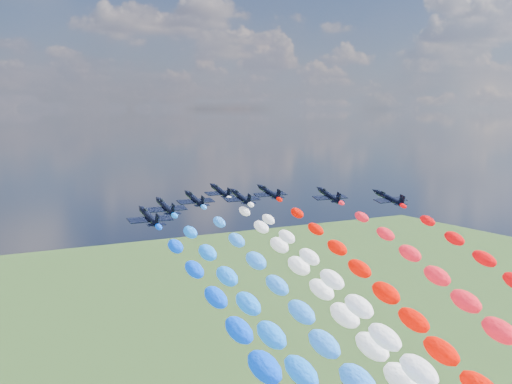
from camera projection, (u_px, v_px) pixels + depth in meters
jet_0 at (149, 217)px, 132.11m from camera, size 8.89×12.19×5.42m
jet_1 at (166, 207)px, 145.83m from camera, size 8.90×12.20×5.42m
jet_2 at (195, 199)px, 158.03m from camera, size 8.98×12.25×5.42m
trail_2 at (340, 379)px, 111.13m from camera, size 5.76×111.21×49.96m
jet_3 at (241, 197)px, 161.84m from camera, size 9.03×12.29×5.42m
trail_3 at (400, 370)px, 114.93m from camera, size 5.76×111.21×49.96m
jet_4 at (221, 191)px, 173.53m from camera, size 9.42×12.56×5.42m
trail_4 at (358, 346)px, 126.63m from camera, size 5.76×111.21×49.96m
jet_5 at (269, 192)px, 170.90m from camera, size 9.52×12.63×5.42m
trail_5 at (428, 351)px, 124.00m from camera, size 5.76×111.21×49.96m
jet_6 at (329, 195)px, 164.98m from camera, size 9.50×12.62×5.42m
jet_7 at (389, 198)px, 159.97m from camera, size 9.62×12.71×5.42m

